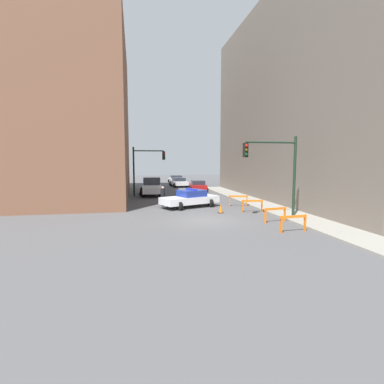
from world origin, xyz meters
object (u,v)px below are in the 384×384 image
white_truck (152,187)px  parked_car_mid (179,182)px  pedestrian_crossing (163,196)px  barrier_mid (275,212)px  parked_car_near (198,186)px  barrier_corner (238,199)px  traffic_light_near (278,164)px  barrier_back (252,204)px  traffic_light_far (144,164)px  traffic_cone (221,209)px  parked_car_far (176,179)px  police_car (190,198)px  barrier_front (293,221)px

white_truck → parked_car_mid: white_truck is taller
pedestrian_crossing → barrier_mid: pedestrian_crossing is taller
parked_car_near → barrier_corner: size_ratio=2.81×
traffic_light_near → barrier_mid: traffic_light_near is taller
barrier_back → parked_car_mid: bearing=95.6°
pedestrian_crossing → barrier_mid: (6.16, -7.70, -0.24)m
traffic_light_far → traffic_cone: 13.25m
parked_car_near → barrier_mid: parked_car_near is taller
parked_car_far → traffic_light_near: bearing=-90.3°
traffic_light_far → parked_car_near: 8.14m
pedestrian_crossing → barrier_back: size_ratio=1.04×
police_car → traffic_cone: (1.67, -3.05, -0.41)m
barrier_mid → barrier_back: size_ratio=0.99×
parked_car_far → barrier_corner: size_ratio=2.79×
white_truck → traffic_cone: bearing=-69.1°
barrier_front → white_truck: bearing=108.7°
white_truck → barrier_mid: white_truck is taller
pedestrian_crossing → traffic_light_near: bearing=-3.3°
pedestrian_crossing → barrier_back: (6.18, -4.01, -0.24)m
parked_car_near → parked_car_far: (-0.89, 13.11, 0.00)m
barrier_back → white_truck: bearing=118.0°
parked_car_mid → barrier_corner: parked_car_mid is taller
police_car → white_truck: (-2.52, 9.28, 0.18)m
parked_car_far → barrier_back: bearing=-91.2°
parked_car_mid → barrier_mid: 25.90m
barrier_front → barrier_back: size_ratio=1.00×
white_truck → barrier_front: white_truck is taller
white_truck → parked_car_near: (5.87, 3.31, -0.23)m
traffic_light_far → barrier_corner: bearing=-51.0°
parked_car_far → traffic_cone: 28.77m
pedestrian_crossing → barrier_front: pedestrian_crossing is taller
traffic_cone → pedestrian_crossing: bearing=133.8°
police_car → white_truck: white_truck is taller
traffic_light_near → barrier_front: (-0.92, -3.69, -2.91)m
barrier_mid → barrier_back: same height
traffic_light_far → white_truck: 2.66m
police_car → barrier_corner: 4.02m
barrier_mid → barrier_corner: (-0.03, 6.55, 0.00)m
traffic_light_far → barrier_front: traffic_light_far is taller
barrier_corner → police_car: bearing=176.6°
parked_car_mid → barrier_corner: (2.12, -19.26, -0.06)m
traffic_light_far → parked_car_far: 18.05m
traffic_light_far → pedestrian_crossing: (1.22, -7.93, -2.54)m
traffic_cone → barrier_front: bearing=-71.5°
barrier_corner → parked_car_mid: bearing=96.3°
police_car → pedestrian_crossing: (-2.12, 0.90, 0.14)m
police_car → traffic_cone: police_car is taller
police_car → traffic_light_near: bearing=-163.2°
police_car → barrier_back: police_car is taller
parked_car_mid → parked_car_far: size_ratio=1.00×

